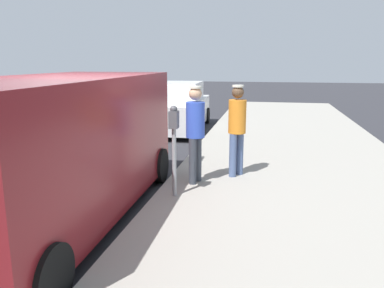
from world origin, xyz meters
name	(u,v)px	position (x,y,z in m)	size (l,w,h in m)	color
ground_plane	(90,206)	(0.00, 0.00, 0.00)	(80.00, 80.00, 0.00)	#2D2D33
sidewalk_slab	(309,219)	(3.50, 0.00, 0.07)	(5.00, 32.00, 0.15)	#9E998E
parking_meter_near	(174,135)	(1.35, 0.40, 1.18)	(0.14, 0.18, 1.52)	gray
pedestrian_in_orange	(237,124)	(2.26, 1.77, 1.18)	(0.34, 0.34, 1.78)	#4C608C
pedestrian_in_blue	(195,128)	(1.56, 1.17, 1.18)	(0.34, 0.35, 1.78)	#383D47
parked_van	(59,146)	(-0.15, -0.57, 1.15)	(2.21, 5.24, 2.15)	maroon
parked_sedan_ahead	(176,108)	(-0.31, 7.39, 0.75)	(2.10, 4.47, 1.65)	white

